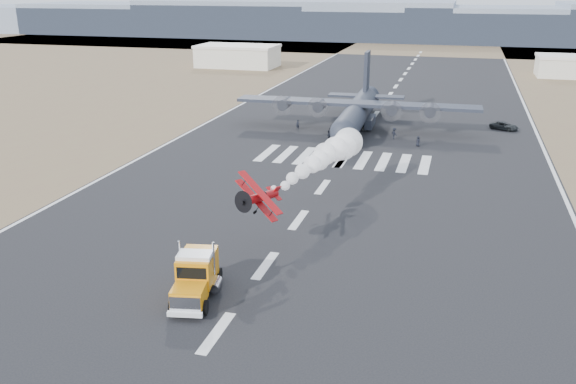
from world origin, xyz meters
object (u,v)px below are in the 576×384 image
at_px(semi_truck, 196,275).
at_px(support_vehicle, 504,126).
at_px(crew_b, 328,135).
at_px(crew_c, 394,133).
at_px(crew_g, 298,125).
at_px(hangar_left, 238,56).
at_px(transport_aircraft, 357,110).
at_px(crew_f, 338,125).
at_px(crew_e, 418,141).
at_px(crew_h, 355,134).
at_px(crew_a, 334,129).
at_px(hangar_right, 575,66).
at_px(aerobatic_biplane, 259,197).
at_px(crew_d, 331,130).

height_order(semi_truck, support_vehicle, semi_truck).
height_order(crew_b, crew_c, crew_c).
bearing_deg(crew_g, hangar_left, 130.44).
distance_m(transport_aircraft, crew_f, 4.71).
bearing_deg(crew_g, crew_c, 5.90).
bearing_deg(crew_e, crew_h, 23.50).
relative_size(crew_b, crew_e, 1.01).
distance_m(semi_truck, transport_aircraft, 66.30).
xyz_separation_m(crew_b, crew_f, (0.18, 7.62, 0.11)).
bearing_deg(semi_truck, crew_g, 86.48).
xyz_separation_m(hangar_left, crew_a, (47.25, -79.55, -2.56)).
height_order(hangar_left, hangar_right, hangar_left).
relative_size(crew_a, crew_g, 0.97).
relative_size(hangar_right, crew_b, 12.33).
xyz_separation_m(hangar_left, hangar_right, (98.00, 5.00, -0.40)).
bearing_deg(crew_e, crew_f, 9.24).
xyz_separation_m(semi_truck, support_vehicle, (27.79, 71.74, -1.28)).
distance_m(hangar_left, aerobatic_biplane, 139.49).
distance_m(semi_truck, crew_f, 63.24).
bearing_deg(crew_f, semi_truck, 9.27).
bearing_deg(aerobatic_biplane, hangar_right, 81.42).
relative_size(hangar_left, crew_h, 15.40).
height_order(hangar_right, crew_a, hangar_right).
bearing_deg(crew_b, crew_g, -110.13).
xyz_separation_m(aerobatic_biplane, transport_aircraft, (-0.06, 56.10, -2.37)).
height_order(transport_aircraft, crew_f, transport_aircraft).
xyz_separation_m(crew_c, crew_g, (-17.42, 2.22, -0.07)).
bearing_deg(transport_aircraft, support_vehicle, 10.21).
relative_size(aerobatic_biplane, crew_d, 3.22).
distance_m(hangar_left, crew_b, 96.99).
xyz_separation_m(transport_aircraft, crew_a, (-3.16, -5.63, -2.35)).
height_order(semi_truck, crew_d, semi_truck).
height_order(hangar_right, aerobatic_biplane, aerobatic_biplane).
xyz_separation_m(crew_a, crew_g, (-6.79, 1.14, 0.02)).
relative_size(hangar_left, crew_b, 14.73).
height_order(crew_f, crew_h, crew_f).
distance_m(semi_truck, crew_e, 57.36).
bearing_deg(crew_h, aerobatic_biplane, 179.36).
xyz_separation_m(aerobatic_biplane, crew_b, (-3.05, 45.45, -4.74)).
xyz_separation_m(crew_a, crew_c, (10.62, -1.08, 0.10)).
bearing_deg(hangar_left, transport_aircraft, -55.71).
bearing_deg(crew_g, aerobatic_biplane, -65.88).
distance_m(crew_a, crew_h, 4.96).
distance_m(crew_b, crew_f, 7.63).
distance_m(aerobatic_biplane, crew_a, 50.80).
bearing_deg(semi_truck, crew_e, 65.27).
bearing_deg(semi_truck, transport_aircraft, 77.43).
relative_size(hangar_right, crew_h, 12.89).
height_order(crew_a, crew_d, crew_a).
xyz_separation_m(crew_d, crew_f, (0.50, 3.81, 0.10)).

